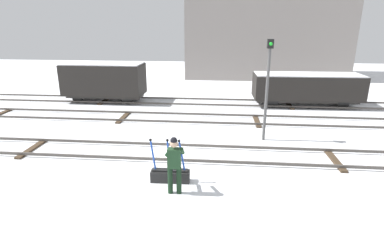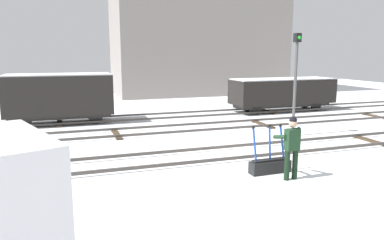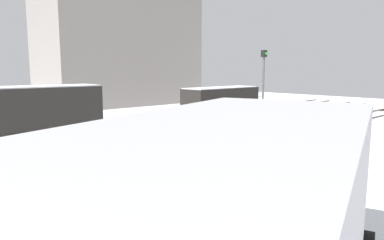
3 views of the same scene
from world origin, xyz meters
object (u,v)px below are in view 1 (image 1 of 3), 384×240
object	(u,v)px
switch_lever_frame	(170,174)
freight_car_far_end	(307,87)
signal_post	(268,81)
rail_worker	(174,162)
freight_car_near_switch	(104,80)

from	to	relation	value
switch_lever_frame	freight_car_far_end	world-z (taller)	freight_car_far_end
switch_lever_frame	signal_post	world-z (taller)	signal_post
switch_lever_frame	freight_car_far_end	bearing A→B (deg)	54.75
rail_worker	freight_car_near_switch	xyz separation A→B (m)	(-6.11, 10.70, 0.40)
rail_worker	freight_car_far_end	world-z (taller)	freight_car_far_end
switch_lever_frame	freight_car_far_end	xyz separation A→B (m)	(6.71, 10.03, 0.92)
signal_post	freight_car_far_end	bearing A→B (deg)	61.59
rail_worker	signal_post	size ratio (longest dim) A/B	0.42
switch_lever_frame	freight_car_far_end	size ratio (longest dim) A/B	0.23
freight_car_far_end	freight_car_near_switch	world-z (taller)	freight_car_near_switch
switch_lever_frame	rail_worker	world-z (taller)	rail_worker
freight_car_far_end	freight_car_near_switch	xyz separation A→B (m)	(-12.57, 0.00, 0.25)
signal_post	freight_car_far_end	xyz separation A→B (m)	(3.27, 6.04, -1.41)
signal_post	freight_car_near_switch	xyz separation A→B (m)	(-9.30, 6.04, -1.16)
signal_post	freight_car_far_end	size ratio (longest dim) A/B	0.67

